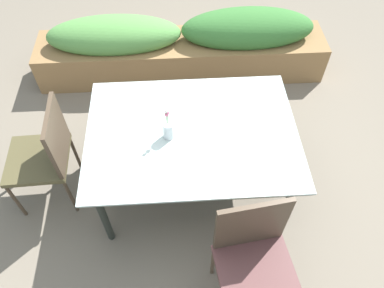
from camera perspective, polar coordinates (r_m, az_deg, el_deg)
ground_plane at (r=3.35m, az=1.38°, el=-5.18°), size 12.00×12.00×0.00m
dining_table at (r=2.79m, az=-0.00°, el=1.08°), size 1.55×1.13×0.70m
chair_near_right at (r=2.48m, az=9.48°, el=-16.65°), size 0.54×0.54×0.95m
chair_end_left at (r=3.04m, az=-21.36°, el=-1.20°), size 0.48×0.48×0.95m
flower_vase at (r=2.66m, az=-3.64°, el=2.28°), size 0.08×0.08×0.28m
planter_box at (r=4.06m, az=-1.39°, el=14.65°), size 3.01×0.55×0.73m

